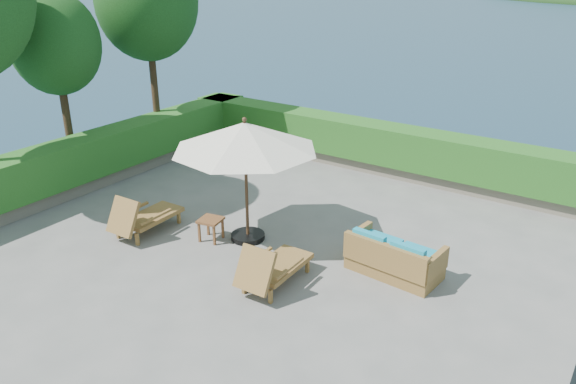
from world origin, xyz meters
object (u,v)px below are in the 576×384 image
Objects in this scene: patio_umbrella at (245,137)px; side_table at (211,223)px; wicker_loveseat at (393,259)px; lounge_left at (143,216)px; lounge_right at (272,267)px.

patio_umbrella reaches higher than side_table.
patio_umbrella is 1.99m from side_table.
wicker_loveseat is (3.74, 0.86, -0.07)m from side_table.
side_table is 3.84m from wicker_loveseat.
lounge_left is at bearing -152.08° from patio_umbrella.
lounge_left is 1.01× the size of lounge_right.
lounge_right is (3.52, -0.16, -0.00)m from lounge_left.
wicker_loveseat is (5.14, 1.45, -0.07)m from lounge_left.
lounge_left is 0.93× the size of wicker_loveseat.
lounge_right is 2.29m from wicker_loveseat.
lounge_right is at bearing -19.44° from side_table.
lounge_left reaches higher than side_table.
lounge_right is at bearing -4.07° from lounge_left.
side_table is at bearing 21.27° from lounge_left.
patio_umbrella is 1.99× the size of wicker_loveseat.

